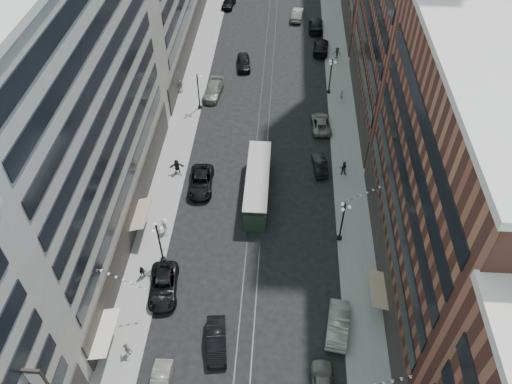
% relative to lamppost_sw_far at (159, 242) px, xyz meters
% --- Properties ---
extents(ground, '(220.00, 220.00, 0.00)m').
position_rel_lamppost_sw_far_xyz_m(ground, '(9.20, 32.00, -3.10)').
color(ground, black).
rests_on(ground, ground).
extents(sidewalk_west, '(4.00, 180.00, 0.15)m').
position_rel_lamppost_sw_far_xyz_m(sidewalk_west, '(-1.80, 42.00, -3.02)').
color(sidewalk_west, gray).
rests_on(sidewalk_west, ground).
extents(sidewalk_east, '(4.00, 180.00, 0.15)m').
position_rel_lamppost_sw_far_xyz_m(sidewalk_east, '(20.20, 42.00, -3.02)').
color(sidewalk_east, gray).
rests_on(sidewalk_east, ground).
extents(rail_west, '(0.12, 180.00, 0.02)m').
position_rel_lamppost_sw_far_xyz_m(rail_west, '(8.50, 42.00, -3.09)').
color(rail_west, '#2D2D33').
rests_on(rail_west, ground).
extents(rail_east, '(0.12, 180.00, 0.02)m').
position_rel_lamppost_sw_far_xyz_m(rail_east, '(9.90, 42.00, -3.09)').
color(rail_east, '#2D2D33').
rests_on(rail_east, ground).
extents(building_west_mid, '(8.00, 36.00, 28.00)m').
position_rel_lamppost_sw_far_xyz_m(building_west_mid, '(-7.80, 5.00, 10.90)').
color(building_west_mid, '#A39E90').
rests_on(building_west_mid, ground).
extents(building_east_mid, '(8.00, 30.00, 24.00)m').
position_rel_lamppost_sw_far_xyz_m(building_east_mid, '(26.20, -0.00, 8.90)').
color(building_east_mid, brown).
rests_on(building_east_mid, ground).
extents(lamppost_sw_far, '(1.03, 1.14, 5.52)m').
position_rel_lamppost_sw_far_xyz_m(lamppost_sw_far, '(0.00, 0.00, 0.00)').
color(lamppost_sw_far, black).
rests_on(lamppost_sw_far, sidewalk_west).
extents(lamppost_sw_mid, '(1.03, 1.14, 5.52)m').
position_rel_lamppost_sw_far_xyz_m(lamppost_sw_mid, '(0.00, 27.00, 0.00)').
color(lamppost_sw_mid, black).
rests_on(lamppost_sw_mid, sidewalk_west).
extents(lamppost_se_far, '(1.03, 1.14, 5.52)m').
position_rel_lamppost_sw_far_xyz_m(lamppost_se_far, '(18.40, 4.00, 0.00)').
color(lamppost_se_far, black).
rests_on(lamppost_se_far, sidewalk_east).
extents(lamppost_se_mid, '(1.03, 1.14, 5.52)m').
position_rel_lamppost_sw_far_xyz_m(lamppost_se_mid, '(18.40, 32.00, 0.00)').
color(lamppost_se_mid, black).
rests_on(lamppost_se_mid, sidewalk_east).
extents(streetcar, '(2.61, 11.81, 3.27)m').
position_rel_lamppost_sw_far_xyz_m(streetcar, '(9.20, 10.32, -1.59)').
color(streetcar, '#213425').
rests_on(streetcar, ground).
extents(car_2, '(3.32, 6.07, 1.61)m').
position_rel_lamppost_sw_far_xyz_m(car_2, '(0.80, -3.65, -2.29)').
color(car_2, black).
rests_on(car_2, ground).
extents(car_5, '(2.38, 5.10, 1.62)m').
position_rel_lamppost_sw_far_xyz_m(car_5, '(6.67, -9.13, -2.29)').
color(car_5, black).
rests_on(car_5, ground).
extents(pedestrian_2, '(0.80, 0.56, 1.50)m').
position_rel_lamppost_sw_far_xyz_m(pedestrian_2, '(-1.59, -2.18, -2.20)').
color(pedestrian_2, black).
rests_on(pedestrian_2, sidewalk_west).
extents(car_7, '(3.03, 6.08, 1.65)m').
position_rel_lamppost_sw_far_xyz_m(car_7, '(2.40, 11.18, -2.27)').
color(car_7, black).
rests_on(car_7, ground).
extents(car_8, '(2.94, 5.90, 1.65)m').
position_rel_lamppost_sw_far_xyz_m(car_8, '(1.50, 30.44, -2.27)').
color(car_8, slate).
rests_on(car_8, ground).
extents(car_9, '(2.71, 5.30, 1.73)m').
position_rel_lamppost_sw_far_xyz_m(car_9, '(0.80, 59.97, -2.23)').
color(car_9, black).
rests_on(car_9, ground).
extents(car_10, '(2.03, 4.59, 1.47)m').
position_rel_lamppost_sw_far_xyz_m(car_10, '(16.60, 15.18, -2.36)').
color(car_10, black).
rests_on(car_10, ground).
extents(car_11, '(2.75, 5.47, 1.48)m').
position_rel_lamppost_sw_far_xyz_m(car_11, '(16.97, 23.64, -2.35)').
color(car_11, slate).
rests_on(car_11, ground).
extents(car_12, '(2.86, 6.05, 1.71)m').
position_rel_lamppost_sw_far_xyz_m(car_12, '(17.60, 44.18, -2.24)').
color(car_12, black).
rests_on(car_12, ground).
extents(car_13, '(2.60, 5.19, 1.70)m').
position_rel_lamppost_sw_far_xyz_m(car_13, '(5.32, 38.54, -2.25)').
color(car_13, black).
rests_on(car_13, ground).
extents(car_14, '(2.32, 5.41, 1.73)m').
position_rel_lamppost_sw_far_xyz_m(car_14, '(13.70, 55.73, -2.23)').
color(car_14, slate).
rests_on(car_14, ground).
extents(pedestrian_5, '(1.85, 0.83, 1.93)m').
position_rel_lamppost_sw_far_xyz_m(pedestrian_5, '(-0.82, 13.43, -1.98)').
color(pedestrian_5, black).
rests_on(pedestrian_5, sidewalk_west).
extents(pedestrian_6, '(1.15, 0.68, 1.84)m').
position_rel_lamppost_sw_far_xyz_m(pedestrian_6, '(-3.30, 31.03, -2.03)').
color(pedestrian_6, '#AC9D8F').
rests_on(pedestrian_6, sidewalk_west).
extents(pedestrian_7, '(0.99, 0.63, 1.92)m').
position_rel_lamppost_sw_far_xyz_m(pedestrian_7, '(19.39, 14.39, -1.99)').
color(pedestrian_7, black).
rests_on(pedestrian_7, sidewalk_east).
extents(pedestrian_8, '(0.73, 0.72, 1.71)m').
position_rel_lamppost_sw_far_xyz_m(pedestrian_8, '(20.12, 30.29, -2.09)').
color(pedestrian_8, '#A99E8C').
rests_on(pedestrian_8, sidewalk_east).
extents(pedestrian_9, '(1.28, 0.87, 1.84)m').
position_rel_lamppost_sw_far_xyz_m(pedestrian_9, '(20.09, 42.00, -2.03)').
color(pedestrian_9, black).
rests_on(pedestrian_9, sidewalk_east).
extents(car_extra_0, '(2.57, 6.06, 1.74)m').
position_rel_lamppost_sw_far_xyz_m(car_extra_0, '(16.93, 51.74, -2.22)').
color(car_extra_0, black).
rests_on(car_extra_0, ground).
extents(car_extra_2, '(2.60, 5.61, 1.78)m').
position_rel_lamppost_sw_far_xyz_m(car_extra_2, '(17.60, -6.78, -2.21)').
color(car_extra_2, gray).
rests_on(car_extra_2, ground).
extents(pedestrian_extra_0, '(1.13, 0.87, 1.76)m').
position_rel_lamppost_sw_far_xyz_m(pedestrian_extra_0, '(-1.05, -10.50, -2.07)').
color(pedestrian_extra_0, '#B1A292').
rests_on(pedestrian_extra_0, sidewalk_west).
extents(pedestrian_extra_1, '(1.35, 0.97, 1.93)m').
position_rel_lamppost_sw_far_xyz_m(pedestrian_extra_1, '(-0.46, 3.89, -1.98)').
color(pedestrian_extra_1, beige).
rests_on(pedestrian_extra_1, sidewalk_west).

